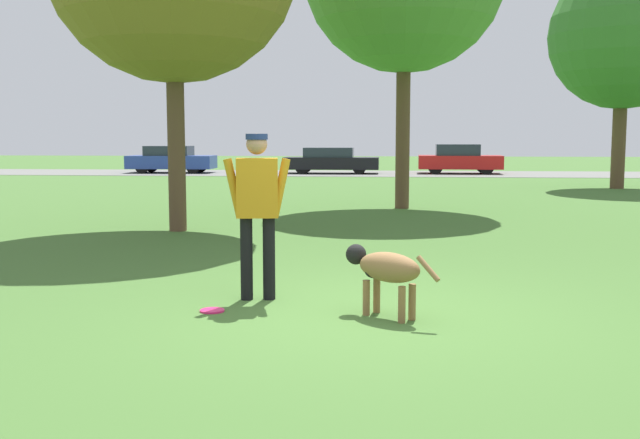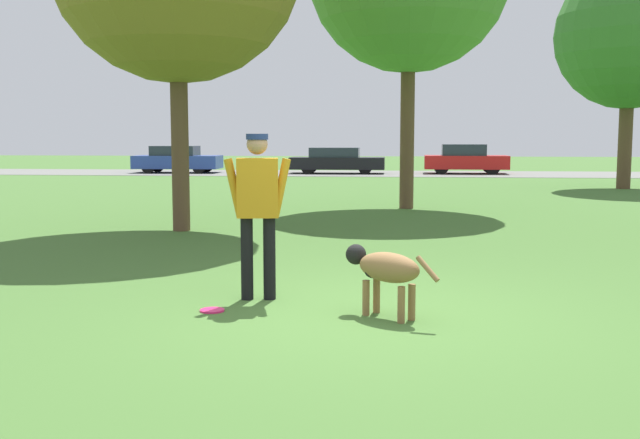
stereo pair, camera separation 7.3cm
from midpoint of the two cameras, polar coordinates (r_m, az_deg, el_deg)
ground_plane at (r=7.40m, az=3.41°, el=-7.13°), size 120.00×120.00×0.00m
far_road_strip at (r=35.34m, az=5.38°, el=3.50°), size 120.00×6.00×0.01m
person at (r=7.87m, az=-4.51°, el=1.40°), size 0.71×0.28×1.76m
dog at (r=7.18m, az=5.23°, el=-3.77°), size 0.94×0.79×0.67m
frisbee at (r=7.54m, az=-7.94°, el=-6.87°), size 0.25×0.25×0.02m
tree_far_right at (r=27.14m, az=22.61°, el=12.81°), size 4.82×4.82×7.44m
parked_car_blue at (r=36.63m, az=-10.77°, el=4.51°), size 4.11×1.90×1.29m
parked_car_black at (r=35.28m, az=1.35°, el=4.50°), size 4.43×1.70×1.22m
parked_car_red at (r=35.76m, az=11.07°, el=4.53°), size 3.90×1.95×1.38m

